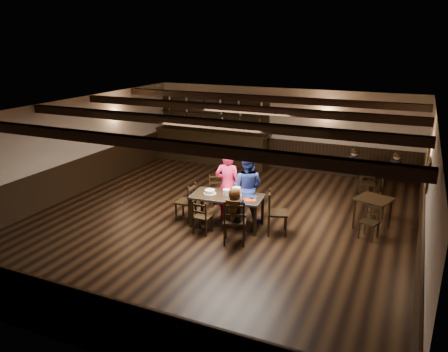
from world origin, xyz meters
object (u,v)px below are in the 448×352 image
at_px(woman_pink, 228,185).
at_px(man_blue, 247,187).
at_px(chair_near_right, 234,219).
at_px(chair_near_left, 201,215).
at_px(dining_table, 227,199).
at_px(cake, 210,192).
at_px(bar_counter, 211,142).

relative_size(woman_pink, man_blue, 1.02).
distance_m(chair_near_right, woman_pink, 1.50).
bearing_deg(man_blue, chair_near_right, 99.97).
bearing_deg(man_blue, chair_near_left, 62.35).
distance_m(woman_pink, man_blue, 0.48).
relative_size(dining_table, chair_near_right, 1.71).
bearing_deg(chair_near_right, woman_pink, 119.19).
xyz_separation_m(dining_table, cake, (-0.43, -0.04, 0.12)).
bearing_deg(woman_pink, man_blue, -175.76).
bearing_deg(chair_near_left, dining_table, 63.40).
bearing_deg(woman_pink, cake, 53.07).
height_order(chair_near_left, bar_counter, bar_counter).
bearing_deg(dining_table, bar_counter, 119.44).
xyz_separation_m(chair_near_right, bar_counter, (-3.30, 5.74, 0.13)).
distance_m(dining_table, cake, 0.45).
xyz_separation_m(dining_table, woman_pink, (-0.18, 0.43, 0.17)).
height_order(dining_table, man_blue, man_blue).
bearing_deg(dining_table, man_blue, 61.92).
distance_m(chair_near_left, chair_near_right, 0.91).
relative_size(dining_table, cake, 5.79).
distance_m(man_blue, cake, 0.92).
height_order(chair_near_right, bar_counter, bar_counter).
bearing_deg(chair_near_right, chair_near_left, 168.88).
height_order(man_blue, bar_counter, bar_counter).
xyz_separation_m(dining_table, man_blue, (0.29, 0.54, 0.15)).
distance_m(chair_near_left, man_blue, 1.42).
height_order(chair_near_right, man_blue, man_blue).
distance_m(chair_near_left, bar_counter, 6.08).
bearing_deg(chair_near_left, bar_counter, 113.48).
bearing_deg(chair_near_left, woman_pink, 81.61).
relative_size(chair_near_left, cake, 2.68).
height_order(man_blue, cake, man_blue).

